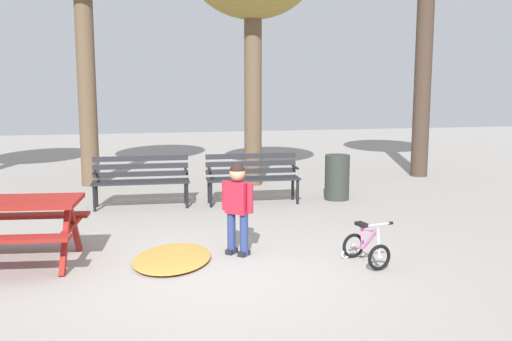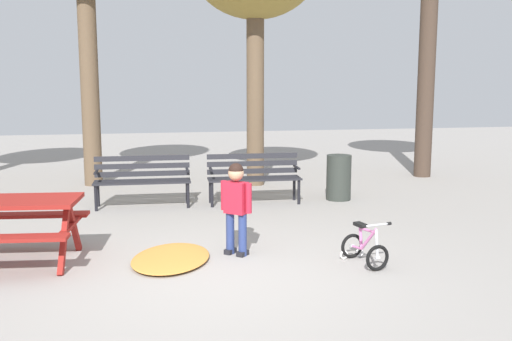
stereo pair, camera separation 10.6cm
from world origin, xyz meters
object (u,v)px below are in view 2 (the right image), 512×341
(park_bench_left, at_px, (254,174))
(child_standing, at_px, (236,201))
(trash_bin, at_px, (339,177))
(park_bench_far_left, at_px, (142,177))
(kids_bicycle, at_px, (364,247))

(park_bench_left, relative_size, child_standing, 1.42)
(child_standing, height_order, trash_bin, child_standing)
(park_bench_left, xyz_separation_m, trash_bin, (1.54, -0.03, -0.11))
(park_bench_far_left, distance_m, kids_bicycle, 4.49)
(child_standing, height_order, kids_bicycle, child_standing)
(park_bench_far_left, height_order, trash_bin, park_bench_far_left)
(park_bench_far_left, relative_size, trash_bin, 2.01)
(child_standing, bearing_deg, kids_bicycle, -25.39)
(park_bench_left, distance_m, kids_bicycle, 3.70)
(park_bench_left, bearing_deg, child_standing, -105.01)
(kids_bicycle, xyz_separation_m, trash_bin, (0.95, 3.61, 0.20))
(park_bench_far_left, bearing_deg, park_bench_left, -2.30)
(park_bench_left, xyz_separation_m, kids_bicycle, (0.60, -3.64, -0.31))
(park_bench_far_left, distance_m, child_standing, 3.25)
(park_bench_far_left, distance_m, park_bench_left, 1.90)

